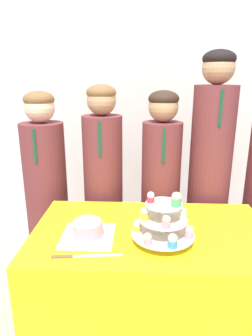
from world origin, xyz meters
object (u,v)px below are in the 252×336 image
student_2 (160,197)px  cake_knife (75,256)px  round_cake (88,228)px  student_1 (104,195)px  cupcake_stand (164,221)px  student_0 (47,197)px  student_3 (209,182)px

student_2 → cake_knife: bearing=-117.8°
round_cake → student_2: size_ratio=0.18×
student_2 → student_1: bearing=180.0°
cake_knife → student_2: 0.92m
cake_knife → cupcake_stand: bearing=14.6°
student_0 → student_2: size_ratio=1.00×
student_2 → student_3: (0.33, 0.00, 0.12)m
round_cake → cake_knife: size_ratio=0.81×
student_1 → student_2: student_1 is taller
cake_knife → cupcake_stand: size_ratio=1.04×
cake_knife → cupcake_stand: 0.44m
cupcake_stand → student_2: student_2 is taller
student_1 → cupcake_stand: bearing=-60.9°
cake_knife → round_cake: bearing=74.1°
cupcake_stand → student_2: bearing=87.5°
student_0 → cake_knife: bearing=-65.1°
student_1 → student_3: bearing=0.0°
cupcake_stand → student_0: 1.04m
student_2 → student_3: size_ratio=0.86×
round_cake → student_2: 0.76m
round_cake → cupcake_stand: bearing=-3.1°
cupcake_stand → student_0: student_0 is taller
student_2 → student_0: bearing=180.0°
cupcake_stand → student_0: size_ratio=0.21×
student_1 → student_0: bearing=180.0°
student_0 → student_2: student_2 is taller
student_0 → student_2: (0.81, -0.00, 0.01)m
round_cake → student_0: size_ratio=0.18×
cupcake_stand → student_2: (0.03, 0.66, -0.15)m
cupcake_stand → student_2: size_ratio=0.21×
student_0 → student_3: bearing=0.0°
student_1 → student_3: student_3 is taller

